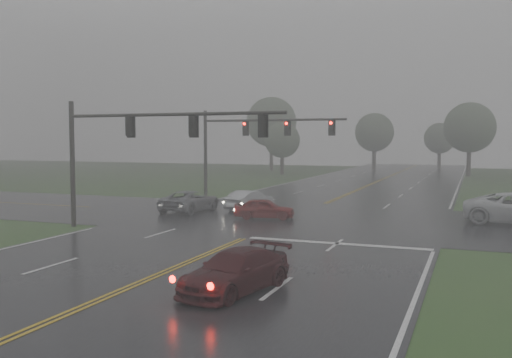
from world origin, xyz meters
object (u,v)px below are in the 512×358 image
at_px(car_grey, 190,212).
at_px(sedan_maroon, 235,292).
at_px(signal_gantry_far, 246,137).
at_px(sedan_silver, 249,210).
at_px(sedan_red, 264,219).
at_px(signal_gantry_near, 132,139).

bearing_deg(car_grey, sedan_maroon, 124.82).
bearing_deg(signal_gantry_far, sedan_silver, -66.02).
bearing_deg(sedan_silver, sedan_red, 136.69).
relative_size(sedan_maroon, car_grey, 0.89).
height_order(sedan_maroon, car_grey, car_grey).
xyz_separation_m(car_grey, signal_gantry_near, (0.86, -8.06, 4.81)).
relative_size(sedan_silver, signal_gantry_far, 0.35).
relative_size(car_grey, signal_gantry_near, 0.40).
height_order(sedan_maroon, signal_gantry_far, signal_gantry_far).
height_order(sedan_silver, signal_gantry_far, signal_gantry_far).
relative_size(sedan_maroon, sedan_silver, 1.10).
bearing_deg(signal_gantry_far, sedan_red, -62.23).
bearing_deg(sedan_maroon, signal_gantry_near, 149.67).
relative_size(sedan_red, sedan_silver, 0.90).
distance_m(sedan_silver, signal_gantry_far, 8.48).
xyz_separation_m(sedan_red, car_grey, (-5.81, 1.54, 0.00)).
bearing_deg(signal_gantry_near, sedan_red, 52.82).
distance_m(sedan_red, car_grey, 6.01).
height_order(sedan_red, sedan_silver, sedan_silver).
bearing_deg(car_grey, signal_gantry_near, 99.27).
distance_m(signal_gantry_near, signal_gantry_far, 16.40).
height_order(sedan_maroon, sedan_silver, sedan_silver).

